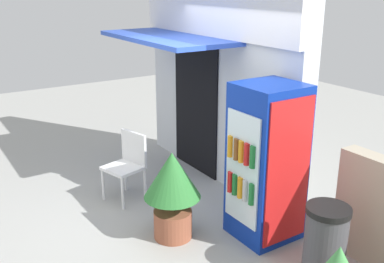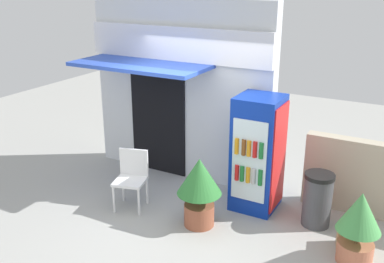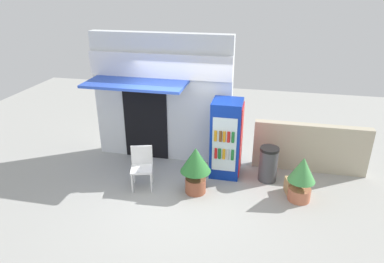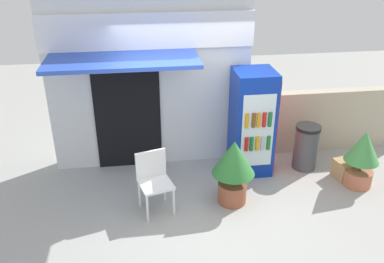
# 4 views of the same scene
# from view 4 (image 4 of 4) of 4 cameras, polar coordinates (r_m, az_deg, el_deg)

# --- Properties ---
(ground) EXTENTS (16.00, 16.00, 0.00)m
(ground) POSITION_cam_4_polar(r_m,az_deg,el_deg) (6.35, 1.56, -10.12)
(ground) COLOR #A3A39E
(storefront_building) EXTENTS (3.36, 1.27, 3.10)m
(storefront_building) POSITION_cam_4_polar(r_m,az_deg,el_deg) (6.85, -6.14, 7.64)
(storefront_building) COLOR silver
(storefront_building) RESTS_ON ground
(drink_cooler) EXTENTS (0.68, 0.74, 1.79)m
(drink_cooler) POSITION_cam_4_polar(r_m,az_deg,el_deg) (6.88, 8.43, 1.26)
(drink_cooler) COLOR #0C2D9E
(drink_cooler) RESTS_ON ground
(plastic_chair) EXTENTS (0.56, 0.55, 0.91)m
(plastic_chair) POSITION_cam_4_polar(r_m,az_deg,el_deg) (6.02, -5.37, -6.37)
(plastic_chair) COLOR white
(plastic_chair) RESTS_ON ground
(potted_plant_near_shop) EXTENTS (0.64, 0.64, 1.04)m
(potted_plant_near_shop) POSITION_cam_4_polar(r_m,az_deg,el_deg) (6.10, 5.81, -4.76)
(potted_plant_near_shop) COLOR #995138
(potted_plant_near_shop) RESTS_ON ground
(potted_plant_curbside) EXTENTS (0.55, 0.55, 0.97)m
(potted_plant_curbside) POSITION_cam_4_polar(r_m,az_deg,el_deg) (7.05, 22.67, -3.05)
(potted_plant_curbside) COLOR #BC6B4C
(potted_plant_curbside) RESTS_ON ground
(trash_bin) EXTENTS (0.43, 0.43, 0.80)m
(trash_bin) POSITION_cam_4_polar(r_m,az_deg,el_deg) (7.34, 15.62, -2.08)
(trash_bin) COLOR #47474C
(trash_bin) RESTS_ON ground
(stone_boundary_wall) EXTENTS (2.59, 0.21, 1.16)m
(stone_boundary_wall) POSITION_cam_4_polar(r_m,az_deg,el_deg) (8.19, 19.99, 1.67)
(stone_boundary_wall) COLOR #B7AD93
(stone_boundary_wall) RESTS_ON ground
(cardboard_box) EXTENTS (0.43, 0.39, 0.32)m
(cardboard_box) POSITION_cam_4_polar(r_m,az_deg,el_deg) (7.38, 20.69, -4.91)
(cardboard_box) COLOR tan
(cardboard_box) RESTS_ON ground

